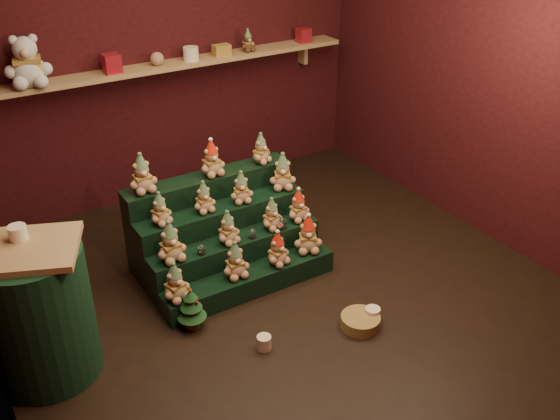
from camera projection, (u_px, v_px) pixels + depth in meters
ground at (278, 289)px, 4.83m from camera, size 4.00×4.00×0.00m
back_wall at (160, 50)px, 5.67m from camera, size 4.00×0.10×2.80m
front_wall at (533, 266)px, 2.62m from camera, size 4.00×0.10×2.80m
right_wall at (491, 71)px, 5.09m from camera, size 0.10×4.00×2.80m
back_shelf at (168, 66)px, 5.59m from camera, size 3.60×0.26×0.24m
riser_tier_front at (251, 281)px, 4.76m from camera, size 1.40×0.22×0.18m
riser_tier_midfront at (236, 258)px, 4.88m from camera, size 1.40×0.22×0.36m
riser_tier_midback at (223, 236)px, 5.00m from camera, size 1.40×0.22×0.54m
riser_tier_back at (210, 215)px, 5.12m from camera, size 1.40×0.22×0.72m
teddy_0 at (175, 282)px, 4.35m from camera, size 0.25×0.24×0.29m
teddy_1 at (235, 260)px, 4.60m from camera, size 0.21×0.19×0.29m
teddy_2 at (278, 248)px, 4.75m from camera, size 0.24×0.23×0.28m
teddy_3 at (308, 234)px, 4.90m from camera, size 0.29×0.28×0.31m
teddy_4 at (170, 242)px, 4.46m from camera, size 0.24×0.22×0.31m
teddy_5 at (228, 227)px, 4.68m from camera, size 0.22×0.21×0.26m
teddy_6 at (272, 214)px, 4.87m from camera, size 0.22×0.20×0.26m
teddy_7 at (298, 205)px, 4.98m from camera, size 0.20×0.18×0.27m
teddy_8 at (160, 209)px, 4.58m from camera, size 0.22×0.21×0.25m
teddy_9 at (204, 197)px, 4.74m from camera, size 0.18×0.17×0.25m
teddy_10 at (241, 187)px, 4.87m from camera, size 0.21×0.20×0.26m
teddy_11 at (283, 171)px, 5.07m from camera, size 0.28×0.27×0.30m
teddy_12 at (142, 173)px, 4.63m from camera, size 0.22×0.20×0.30m
teddy_13 at (212, 158)px, 4.88m from camera, size 0.22×0.20×0.29m
teddy_14 at (261, 148)px, 5.09m from camera, size 0.23×0.22×0.25m
snow_globe_a at (202, 249)px, 4.58m from camera, size 0.06×0.06×0.08m
snow_globe_b at (252, 233)px, 4.78m from camera, size 0.06×0.06×0.08m
snow_globe_c at (282, 223)px, 4.90m from camera, size 0.07×0.07×0.10m
side_table at (38, 312)px, 3.84m from camera, size 0.77×0.71×0.94m
table_ornament at (18, 233)px, 3.66m from camera, size 0.11×0.11×0.09m
mini_christmas_tree at (191, 307)px, 4.35m from camera, size 0.21×0.21×0.35m
mug_left at (264, 342)px, 4.21m from camera, size 0.10×0.10×0.10m
mug_right at (372, 315)px, 4.46m from camera, size 0.11×0.11×0.11m
wicker_basket at (360, 321)px, 4.42m from camera, size 0.35×0.35×0.09m
white_bear at (26, 54)px, 4.88m from camera, size 0.42×0.40×0.51m
brown_bear at (248, 41)px, 5.87m from camera, size 0.15×0.14×0.21m
gift_tin_red_a at (112, 63)px, 5.28m from camera, size 0.14×0.14×0.16m
gift_tin_cream at (191, 54)px, 5.63m from camera, size 0.14×0.14×0.12m
gift_tin_red_b at (303, 35)px, 6.19m from camera, size 0.12×0.12×0.14m
shelf_plush_ball at (157, 59)px, 5.48m from camera, size 0.12×0.12×0.12m
scarf_gift_box at (222, 50)px, 5.78m from camera, size 0.16×0.10×0.10m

